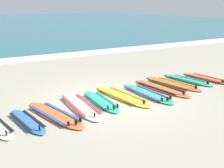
% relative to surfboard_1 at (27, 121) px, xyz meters
% --- Properties ---
extents(ground_plane, '(80.00, 80.00, 0.00)m').
position_rel_surfboard_1_xyz_m(ground_plane, '(2.80, 0.46, -0.04)').
color(ground_plane, '#B7AD93').
extents(wave_foam_strip, '(80.00, 0.87, 0.11)m').
position_rel_surfboard_1_xyz_m(wave_foam_strip, '(2.80, 8.10, 0.02)').
color(wave_foam_strip, white).
rests_on(wave_foam_strip, ground).
extents(surfboard_1, '(0.70, 1.95, 0.18)m').
position_rel_surfboard_1_xyz_m(surfboard_1, '(0.00, 0.00, 0.00)').
color(surfboard_1, '#3875CC').
rests_on(surfboard_1, ground).
extents(surfboard_2, '(1.09, 2.55, 0.18)m').
position_rel_surfboard_1_xyz_m(surfboard_2, '(0.73, 0.07, 0.00)').
color(surfboard_2, orange).
rests_on(surfboard_2, ground).
extents(surfboard_3, '(0.81, 2.60, 0.18)m').
position_rel_surfboard_1_xyz_m(surfboard_3, '(1.60, 0.33, -0.00)').
color(surfboard_3, white).
rests_on(surfboard_3, ground).
extents(surfboard_4, '(0.69, 2.19, 0.18)m').
position_rel_surfboard_1_xyz_m(surfboard_4, '(2.28, 0.38, 0.00)').
color(surfboard_4, '#2DB793').
rests_on(surfboard_4, ground).
extents(surfboard_5, '(0.90, 2.62, 0.18)m').
position_rel_surfboard_1_xyz_m(surfboard_5, '(3.08, 0.46, -0.00)').
color(surfboard_5, yellow).
rests_on(surfboard_5, ground).
extents(surfboard_6, '(0.64, 2.46, 0.18)m').
position_rel_surfboard_1_xyz_m(surfboard_6, '(3.93, 0.27, 0.00)').
color(surfboard_6, '#2DB793').
rests_on(surfboard_6, ground).
extents(surfboard_7, '(0.84, 2.56, 0.18)m').
position_rel_surfboard_1_xyz_m(surfboard_7, '(4.70, 0.50, -0.00)').
color(surfboard_7, orange).
rests_on(surfboard_7, ground).
extents(surfboard_8, '(1.01, 2.53, 0.18)m').
position_rel_surfboard_1_xyz_m(surfboard_8, '(5.44, 0.72, -0.00)').
color(surfboard_8, orange).
rests_on(surfboard_8, ground).
extents(surfboard_9, '(0.85, 2.25, 0.18)m').
position_rel_surfboard_1_xyz_m(surfboard_9, '(6.25, 0.81, -0.00)').
color(surfboard_9, '#2DB793').
rests_on(surfboard_9, ground).
extents(surfboard_10, '(0.76, 2.21, 0.18)m').
position_rel_surfboard_1_xyz_m(surfboard_10, '(7.05, 0.61, 0.00)').
color(surfboard_10, orange).
rests_on(surfboard_10, ground).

